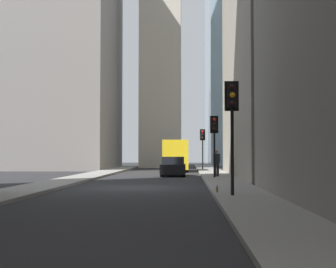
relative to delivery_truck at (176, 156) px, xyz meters
name	(u,v)px	position (x,y,z in m)	size (l,w,h in m)	color
ground_plane	(137,188)	(-21.94, 1.40, -1.46)	(135.00, 135.00, 0.00)	#262628
sidewalk_right	(45,186)	(-21.94, 5.90, -1.39)	(90.00, 2.20, 0.14)	gray
sidewalk_left	(231,186)	(-21.94, -3.10, -1.39)	(90.00, 2.20, 0.14)	gray
building_right_far	(68,45)	(7.52, 11.99, 12.03)	(15.86, 10.50, 26.95)	gray
delivery_truck	(176,156)	(0.00, 0.00, 0.00)	(6.46, 2.25, 2.84)	yellow
sedan_black	(173,167)	(-9.45, 0.00, -0.80)	(4.30, 1.78, 1.42)	black
traffic_light_foreground	(232,111)	(-27.98, -2.65, 1.74)	(0.43, 0.52, 4.16)	black
traffic_light_midblock	(214,132)	(-14.40, -2.74, 1.55)	(0.43, 0.52, 3.91)	black
traffic_light_far_junction	(203,140)	(2.99, -2.53, 1.55)	(0.43, 0.52, 3.91)	black
pedestrian	(217,162)	(-12.90, -2.96, -0.36)	(0.26, 0.44, 1.76)	black
discarded_bottle	(217,189)	(-26.57, -2.18, -1.21)	(0.07, 0.07, 0.27)	brown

